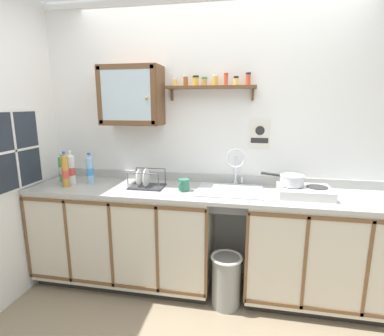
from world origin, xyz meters
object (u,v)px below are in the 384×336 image
at_px(dish_rack, 146,183).
at_px(bottle_water_blue_2, 90,170).
at_px(bottle_soda_green_1, 63,168).
at_px(saucepan, 291,180).
at_px(hot_plate_stove, 304,192).
at_px(mug, 184,185).
at_px(warning_sign, 260,134).
at_px(wall_cabinet, 132,96).
at_px(trash_bin, 226,280).
at_px(sink, 230,193).
at_px(bottle_juice_amber_3, 65,171).
at_px(bottle_opaque_white_0, 71,169).

bearing_deg(dish_rack, bottle_water_blue_2, 177.98).
bearing_deg(bottle_water_blue_2, dish_rack, -2.02).
bearing_deg(bottle_soda_green_1, saucepan, -0.89).
xyz_separation_m(hot_plate_stove, dish_rack, (-1.34, 0.01, -0.00)).
bearing_deg(dish_rack, mug, -6.52).
bearing_deg(saucepan, warning_sign, 133.45).
relative_size(bottle_soda_green_1, dish_rack, 0.94).
relative_size(wall_cabinet, warning_sign, 2.14).
relative_size(bottle_water_blue_2, trash_bin, 0.64).
relative_size(bottle_soda_green_1, mug, 2.15).
distance_m(sink, hot_plate_stove, 0.60).
bearing_deg(saucepan, trash_bin, -155.40).
xyz_separation_m(bottle_water_blue_2, wall_cabinet, (0.38, 0.13, 0.67)).
bearing_deg(trash_bin, saucepan, 24.60).
xyz_separation_m(hot_plate_stove, bottle_juice_amber_3, (-2.04, -0.11, 0.11)).
distance_m(dish_rack, mug, 0.36).
xyz_separation_m(hot_plate_stove, bottle_soda_green_1, (-2.18, 0.06, 0.09)).
xyz_separation_m(sink, wall_cabinet, (-0.91, 0.12, 0.82)).
relative_size(bottle_opaque_white_0, bottle_juice_amber_3, 0.97).
bearing_deg(bottle_soda_green_1, bottle_opaque_white_0, -24.34).
bearing_deg(trash_bin, sink, 89.34).
xyz_separation_m(mug, trash_bin, (0.39, -0.17, -0.75)).
distance_m(bottle_soda_green_1, trash_bin, 1.81).
xyz_separation_m(saucepan, bottle_juice_amber_3, (-1.94, -0.13, 0.02)).
bearing_deg(hot_plate_stove, mug, -178.31).
relative_size(saucepan, dish_rack, 1.13).
xyz_separation_m(bottle_juice_amber_3, dish_rack, (0.70, 0.12, -0.11)).
height_order(saucepan, bottle_opaque_white_0, bottle_opaque_white_0).
bearing_deg(bottle_water_blue_2, trash_bin, -10.13).
relative_size(bottle_opaque_white_0, bottle_soda_green_1, 1.09).
xyz_separation_m(sink, bottle_juice_amber_3, (-1.45, -0.15, 0.17)).
relative_size(bottle_water_blue_2, mug, 2.21).
distance_m(sink, trash_bin, 0.72).
relative_size(sink, wall_cabinet, 1.02).
relative_size(wall_cabinet, trash_bin, 1.21).
bearing_deg(sink, trash_bin, -90.66).
height_order(hot_plate_stove, dish_rack, dish_rack).
relative_size(sink, hot_plate_stove, 1.34).
height_order(hot_plate_stove, bottle_soda_green_1, bottle_soda_green_1).
distance_m(saucepan, warning_sign, 0.50).
height_order(sink, hot_plate_stove, sink).
bearing_deg(bottle_juice_amber_3, sink, 6.08).
relative_size(bottle_soda_green_1, wall_cabinet, 0.52).
height_order(hot_plate_stove, bottle_opaque_white_0, bottle_opaque_white_0).
relative_size(mug, trash_bin, 0.29).
xyz_separation_m(bottle_juice_amber_3, warning_sign, (1.68, 0.40, 0.32)).
height_order(saucepan, trash_bin, saucepan).
height_order(wall_cabinet, trash_bin, wall_cabinet).
bearing_deg(saucepan, bottle_soda_green_1, 179.11).
xyz_separation_m(bottle_opaque_white_0, dish_rack, (0.72, 0.01, -0.10)).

